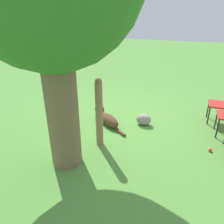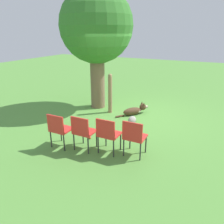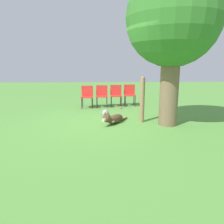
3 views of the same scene
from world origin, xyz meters
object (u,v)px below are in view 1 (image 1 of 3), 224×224
(red_chair_0, at_px, (223,102))
(tennis_ball, at_px, (210,150))
(dog, at_px, (106,118))
(fence_post, at_px, (99,113))

(red_chair_0, xyz_separation_m, tennis_ball, (0.25, 1.28, -0.45))
(tennis_ball, bearing_deg, dog, -10.29)
(red_chair_0, bearing_deg, dog, 20.56)
(red_chair_0, bearing_deg, tennis_ball, 79.12)
(dog, distance_m, fence_post, 0.98)
(dog, bearing_deg, tennis_ball, -152.61)
(dog, distance_m, tennis_ball, 2.18)
(dog, relative_size, fence_post, 0.75)
(fence_post, xyz_separation_m, red_chair_0, (-2.21, -1.71, -0.17))
(fence_post, xyz_separation_m, tennis_ball, (-1.96, -0.43, -0.62))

